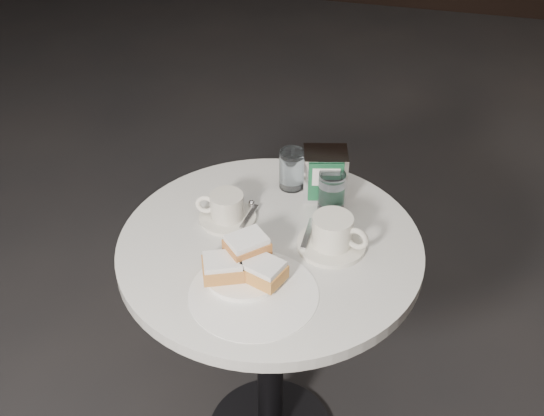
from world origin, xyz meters
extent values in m
cylinder|color=black|center=(0.00, 0.00, 0.36)|extent=(0.07, 0.07, 0.70)
cylinder|color=white|center=(0.00, 0.00, 0.73)|extent=(0.70, 0.70, 0.03)
cylinder|color=white|center=(0.01, -0.17, 0.75)|extent=(0.35, 0.35, 0.00)
cylinder|color=white|center=(-0.03, -0.12, 0.75)|extent=(0.18, 0.18, 0.01)
cube|color=#CA843E|center=(-0.07, -0.14, 0.77)|extent=(0.11, 0.10, 0.03)
cube|color=white|center=(-0.07, -0.14, 0.80)|extent=(0.10, 0.09, 0.01)
cube|color=gold|center=(0.02, -0.13, 0.77)|extent=(0.11, 0.09, 0.03)
cube|color=white|center=(0.02, -0.13, 0.80)|extent=(0.10, 0.09, 0.01)
cube|color=#C97C3D|center=(-0.03, -0.09, 0.80)|extent=(0.11, 0.11, 0.03)
cube|color=white|center=(-0.03, -0.09, 0.82)|extent=(0.10, 0.10, 0.01)
cylinder|color=silver|center=(-0.12, 0.06, 0.75)|extent=(0.15, 0.15, 0.01)
cylinder|color=beige|center=(-0.12, 0.06, 0.79)|extent=(0.09, 0.09, 0.06)
cylinder|color=#8B654C|center=(-0.12, 0.06, 0.81)|extent=(0.08, 0.08, 0.00)
torus|color=white|center=(-0.17, 0.05, 0.79)|extent=(0.05, 0.02, 0.05)
cube|color=#ACACB1|center=(-0.07, 0.07, 0.76)|extent=(0.02, 0.10, 0.00)
sphere|color=silver|center=(-0.07, 0.11, 0.76)|extent=(0.02, 0.02, 0.02)
cylinder|color=silver|center=(0.14, 0.02, 0.75)|extent=(0.19, 0.19, 0.01)
cylinder|color=silver|center=(0.14, 0.02, 0.79)|extent=(0.11, 0.11, 0.07)
cylinder|color=#8F6D4E|center=(0.14, 0.02, 0.82)|extent=(0.10, 0.10, 0.00)
torus|color=beige|center=(0.20, 0.01, 0.79)|extent=(0.06, 0.03, 0.06)
cube|color=silver|center=(0.08, 0.04, 0.76)|extent=(0.01, 0.11, 0.00)
sphere|color=silver|center=(0.09, 0.09, 0.76)|extent=(0.02, 0.02, 0.02)
cylinder|color=white|center=(0.00, 0.23, 0.80)|extent=(0.07, 0.07, 0.10)
cylinder|color=white|center=(0.00, 0.23, 0.79)|extent=(0.06, 0.06, 0.09)
cylinder|color=silver|center=(0.11, 0.16, 0.80)|extent=(0.08, 0.08, 0.10)
cylinder|color=silver|center=(0.11, 0.16, 0.79)|extent=(0.07, 0.07, 0.09)
cube|color=white|center=(0.09, 0.22, 0.81)|extent=(0.12, 0.11, 0.12)
cube|color=#1B6039|center=(0.10, 0.17, 0.81)|extent=(0.08, 0.02, 0.11)
cube|color=white|center=(0.10, 0.17, 0.83)|extent=(0.06, 0.02, 0.05)
camera|label=1|loc=(0.29, -1.15, 1.75)|focal=45.00mm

